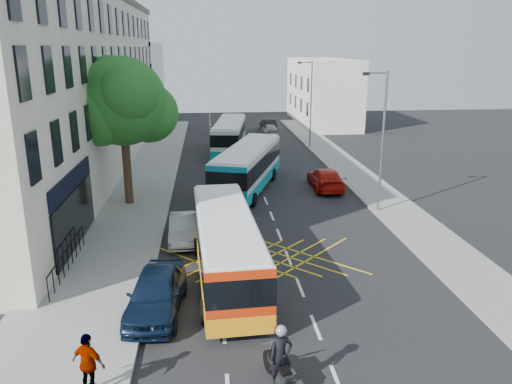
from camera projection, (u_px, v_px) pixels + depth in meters
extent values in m
plane|color=black|center=(316.00, 327.00, 17.39)|extent=(120.00, 120.00, 0.00)
cube|color=gray|center=(130.00, 203.00, 30.90)|extent=(5.00, 70.00, 0.15)
cube|color=gray|center=(380.00, 196.00, 32.40)|extent=(3.00, 70.00, 0.15)
cube|color=beige|center=(68.00, 87.00, 37.67)|extent=(8.00, 45.00, 13.00)
cube|color=black|center=(71.00, 181.00, 23.15)|extent=(0.12, 7.00, 0.90)
cube|color=black|center=(75.00, 218.00, 23.65)|extent=(0.12, 7.00, 2.60)
cube|color=silver|center=(129.00, 81.00, 67.23)|extent=(8.00, 20.00, 10.00)
cube|color=silver|center=(322.00, 91.00, 63.17)|extent=(6.00, 18.00, 8.00)
cylinder|color=#382619|center=(127.00, 168.00, 30.27)|extent=(0.50, 0.50, 4.40)
sphere|color=#1B5F21|center=(122.00, 101.00, 29.15)|extent=(5.20, 5.20, 5.20)
sphere|color=#1B5F21|center=(149.00, 113.00, 30.27)|extent=(3.60, 3.60, 3.60)
sphere|color=#1B5F21|center=(100.00, 113.00, 28.63)|extent=(3.80, 3.80, 3.80)
sphere|color=#1B5F21|center=(129.00, 93.00, 27.80)|extent=(3.40, 3.40, 3.40)
sphere|color=#1B5F21|center=(110.00, 83.00, 29.85)|extent=(3.20, 3.20, 3.20)
cylinder|color=slate|center=(382.00, 143.00, 28.28)|extent=(0.14, 0.14, 8.00)
cylinder|color=slate|center=(377.00, 73.00, 27.14)|extent=(1.20, 0.10, 0.10)
cube|color=black|center=(366.00, 74.00, 27.10)|extent=(0.35, 0.15, 0.18)
cylinder|color=slate|center=(311.00, 105.00, 47.40)|extent=(0.14, 0.14, 8.00)
cylinder|color=slate|center=(306.00, 62.00, 46.25)|extent=(1.20, 0.10, 0.10)
cube|color=black|center=(300.00, 63.00, 46.21)|extent=(0.35, 0.15, 0.18)
cube|color=silver|center=(226.00, 245.00, 20.63)|extent=(2.79, 10.02, 2.39)
cube|color=silver|center=(226.00, 217.00, 20.28)|extent=(2.60, 9.81, 0.11)
cube|color=black|center=(226.00, 238.00, 20.53)|extent=(2.85, 10.08, 0.99)
cube|color=#FF9C15|center=(227.00, 264.00, 20.86)|extent=(2.84, 10.07, 0.68)
cube|color=red|center=(241.00, 303.00, 15.95)|extent=(2.29, 0.23, 2.25)
cube|color=#FF0C0C|center=(214.00, 322.00, 15.99)|extent=(0.25, 0.07, 0.25)
cube|color=#FF0C0C|center=(268.00, 318.00, 16.24)|extent=(0.25, 0.07, 0.25)
cylinder|color=black|center=(197.00, 247.00, 23.34)|extent=(0.30, 0.82, 0.81)
cylinder|color=black|center=(245.00, 244.00, 23.66)|extent=(0.30, 0.82, 0.81)
cylinder|color=black|center=(204.00, 312.00, 17.61)|extent=(0.30, 0.82, 0.81)
cylinder|color=black|center=(267.00, 307.00, 17.94)|extent=(0.30, 0.82, 0.81)
cube|color=silver|center=(248.00, 167.00, 33.73)|extent=(5.63, 10.86, 2.56)
cube|color=silver|center=(248.00, 147.00, 33.36)|extent=(5.38, 10.60, 0.12)
cube|color=black|center=(248.00, 161.00, 33.63)|extent=(5.70, 10.93, 1.06)
cube|color=#0DABA9|center=(248.00, 179.00, 33.98)|extent=(5.69, 10.92, 0.73)
cube|color=#0C7A96|center=(226.00, 187.00, 28.77)|extent=(2.36, 0.86, 2.42)
cube|color=#FF0C0C|center=(211.00, 197.00, 29.15)|extent=(0.26, 0.14, 0.25)
cube|color=#FF0C0C|center=(243.00, 199.00, 28.75)|extent=(0.26, 0.14, 0.25)
cylinder|color=black|center=(241.00, 173.00, 37.03)|extent=(0.53, 0.91, 0.87)
cylinder|color=black|center=(273.00, 174.00, 36.53)|extent=(0.53, 0.91, 0.87)
cylinder|color=black|center=(216.00, 197.00, 30.96)|extent=(0.53, 0.91, 0.87)
cylinder|color=black|center=(253.00, 200.00, 30.46)|extent=(0.53, 0.91, 0.87)
cube|color=silver|center=(230.00, 135.00, 46.13)|extent=(3.67, 10.49, 2.47)
cube|color=silver|center=(229.00, 121.00, 45.77)|extent=(3.46, 10.26, 0.11)
cube|color=black|center=(230.00, 131.00, 46.04)|extent=(3.74, 10.55, 1.03)
cube|color=#0C9993|center=(230.00, 144.00, 46.37)|extent=(3.72, 10.54, 0.70)
cube|color=silver|center=(224.00, 145.00, 41.23)|extent=(2.37, 0.41, 2.33)
cube|color=#FF0C0C|center=(214.00, 153.00, 41.43)|extent=(0.26, 0.09, 0.25)
cube|color=#FF0C0C|center=(236.00, 153.00, 41.37)|extent=(0.26, 0.09, 0.25)
cylinder|color=black|center=(220.00, 142.00, 49.18)|extent=(0.37, 0.87, 0.84)
cylinder|color=black|center=(244.00, 142.00, 49.10)|extent=(0.37, 0.87, 0.84)
cylinder|color=black|center=(213.00, 155.00, 43.18)|extent=(0.37, 0.87, 0.84)
cylinder|color=black|center=(240.00, 155.00, 43.10)|extent=(0.37, 0.87, 0.84)
cylinder|color=black|center=(269.00, 362.00, 14.91)|extent=(0.30, 0.70, 0.69)
cube|color=black|center=(280.00, 368.00, 14.09)|extent=(0.56, 1.32, 0.24)
cube|color=black|center=(276.00, 357.00, 14.28)|extent=(0.42, 0.55, 0.22)
cube|color=black|center=(284.00, 369.00, 13.80)|extent=(0.41, 0.60, 0.11)
cylinder|color=slate|center=(270.00, 351.00, 14.75)|extent=(0.18, 0.47, 0.91)
cylinder|color=slate|center=(272.00, 342.00, 14.49)|extent=(0.64, 0.21, 0.04)
imported|color=black|center=(281.00, 356.00, 13.92)|extent=(0.77, 0.61, 1.87)
sphere|color=#99999E|center=(281.00, 331.00, 13.70)|extent=(0.33, 0.33, 0.33)
imported|color=#0C1A32|center=(156.00, 293.00, 18.15)|extent=(2.24, 4.79, 1.59)
imported|color=#9DA0A4|center=(184.00, 229.00, 24.99)|extent=(1.44, 3.96, 1.30)
imported|color=#AD1107|center=(326.00, 179.00, 34.26)|extent=(2.09, 4.89, 1.41)
imported|color=#44484C|center=(234.00, 126.00, 57.23)|extent=(2.76, 4.90, 1.29)
imported|color=#97999E|center=(270.00, 129.00, 55.15)|extent=(1.71, 3.83, 1.28)
imported|color=black|center=(268.00, 125.00, 58.45)|extent=(1.67, 4.16, 1.34)
imported|color=gray|center=(89.00, 363.00, 13.67)|extent=(1.14, 0.86, 1.80)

